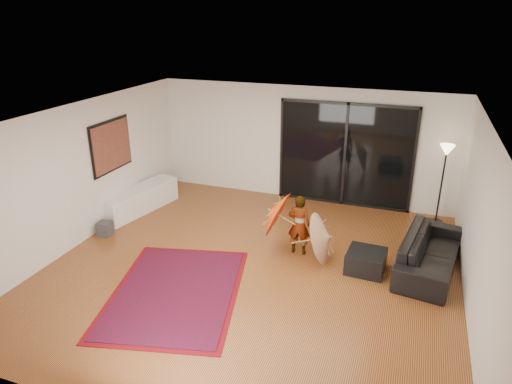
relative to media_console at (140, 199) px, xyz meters
The scene contains 17 objects.
floor 3.59m from the media_console, 24.94° to the right, with size 7.00×7.00×0.00m, color #9E5D2B.
ceiling 4.33m from the media_console, 24.94° to the right, with size 7.00×7.00×0.00m, color white.
wall_back 3.96m from the media_console, 31.46° to the left, with size 7.00×7.00×0.00m, color silver.
wall_front 6.07m from the media_console, 57.04° to the right, with size 7.00×7.00×0.00m, color silver.
wall_left 1.87m from the media_console, 99.39° to the right, with size 7.00×7.00×0.00m, color silver.
wall_right 7.00m from the media_console, 12.62° to the right, with size 7.00×7.00×0.00m, color silver.
sliding_door 4.77m from the media_console, 24.72° to the left, with size 3.06×0.07×2.40m.
painting 1.48m from the media_console, 112.69° to the right, with size 0.04×1.28×1.08m.
media_console is the anchor object (origin of this frame).
speaker 1.31m from the media_console, 90.00° to the right, with size 0.26×0.26×0.29m, color #424244.
persian_rug 3.52m from the media_console, 48.31° to the right, with size 2.60×3.19×0.02m.
sofa 6.22m from the media_console, ahead, with size 2.20×0.86×0.64m, color black.
ottoman 5.24m from the media_console, ahead, with size 0.64×0.64×0.37m, color black.
floor_lamp 6.64m from the media_console, 14.21° to the left, with size 0.30×0.30×1.73m.
child 3.95m from the media_console, ahead, with size 0.42×0.28×1.16m, color #999999.
parasol_orange 3.44m from the media_console, 12.38° to the right, with size 0.54×0.93×0.92m.
parasol_white 4.57m from the media_console, 10.51° to the right, with size 0.53×0.95×0.95m.
Camera 1 is at (2.43, -6.59, 4.27)m, focal length 32.00 mm.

